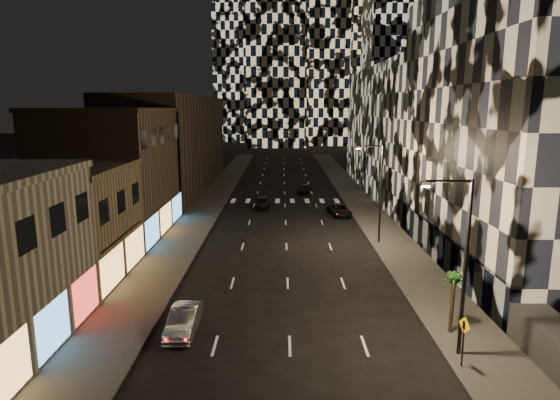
{
  "coord_description": "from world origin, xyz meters",
  "views": [
    {
      "loc": [
        -0.43,
        -11.89,
        12.53
      ],
      "look_at": [
        -0.56,
        20.64,
        6.0
      ],
      "focal_mm": 30.0,
      "sensor_mm": 36.0,
      "label": 1
    }
  ],
  "objects_px": {
    "streetlight_near": "(461,256)",
    "car_dark_rightlane": "(339,210)",
    "car_dark_midlane": "(262,203)",
    "streetlight_far": "(378,187)",
    "car_dark_oncoming": "(305,188)",
    "palm_tree": "(454,283)",
    "ped_sign": "(464,333)",
    "car_silver_parked": "(184,320)"
  },
  "relations": [
    {
      "from": "streetlight_near",
      "to": "streetlight_far",
      "type": "xyz_separation_m",
      "value": [
        0.0,
        20.0,
        0.0
      ]
    },
    {
      "from": "streetlight_far",
      "to": "car_dark_midlane",
      "type": "distance_m",
      "value": 19.52
    },
    {
      "from": "car_silver_parked",
      "to": "ped_sign",
      "type": "xyz_separation_m",
      "value": [
        14.25,
        -3.71,
        1.17
      ]
    },
    {
      "from": "ped_sign",
      "to": "car_silver_parked",
      "type": "bearing_deg",
      "value": 153.26
    },
    {
      "from": "streetlight_near",
      "to": "car_dark_midlane",
      "type": "height_order",
      "value": "streetlight_near"
    },
    {
      "from": "car_dark_rightlane",
      "to": "ped_sign",
      "type": "relative_size",
      "value": 1.8
    },
    {
      "from": "streetlight_near",
      "to": "car_dark_rightlane",
      "type": "relative_size",
      "value": 1.96
    },
    {
      "from": "streetlight_near",
      "to": "car_silver_parked",
      "type": "distance_m",
      "value": 15.25
    },
    {
      "from": "streetlight_near",
      "to": "streetlight_far",
      "type": "relative_size",
      "value": 1.0
    },
    {
      "from": "streetlight_near",
      "to": "car_dark_oncoming",
      "type": "height_order",
      "value": "streetlight_near"
    },
    {
      "from": "car_silver_parked",
      "to": "car_dark_oncoming",
      "type": "distance_m",
      "value": 44.54
    },
    {
      "from": "streetlight_near",
      "to": "streetlight_far",
      "type": "bearing_deg",
      "value": 90.0
    },
    {
      "from": "car_dark_midlane",
      "to": "palm_tree",
      "type": "relative_size",
      "value": 1.22
    },
    {
      "from": "streetlight_far",
      "to": "car_dark_midlane",
      "type": "bearing_deg",
      "value": 126.26
    },
    {
      "from": "car_dark_midlane",
      "to": "car_dark_rightlane",
      "type": "bearing_deg",
      "value": -18.61
    },
    {
      "from": "streetlight_far",
      "to": "car_dark_oncoming",
      "type": "xyz_separation_m",
      "value": [
        -5.35,
        26.16,
        -4.72
      ]
    },
    {
      "from": "car_dark_oncoming",
      "to": "car_dark_rightlane",
      "type": "distance_m",
      "value": 15.19
    },
    {
      "from": "streetlight_far",
      "to": "car_dark_oncoming",
      "type": "distance_m",
      "value": 27.11
    },
    {
      "from": "car_dark_oncoming",
      "to": "palm_tree",
      "type": "bearing_deg",
      "value": 104.09
    },
    {
      "from": "car_dark_midlane",
      "to": "car_dark_rightlane",
      "type": "distance_m",
      "value": 9.97
    },
    {
      "from": "streetlight_far",
      "to": "ped_sign",
      "type": "distance_m",
      "value": 21.47
    },
    {
      "from": "streetlight_near",
      "to": "ped_sign",
      "type": "height_order",
      "value": "streetlight_near"
    },
    {
      "from": "car_dark_midlane",
      "to": "palm_tree",
      "type": "xyz_separation_m",
      "value": [
        11.86,
        -32.94,
        2.3
      ]
    },
    {
      "from": "car_dark_rightlane",
      "to": "ped_sign",
      "type": "distance_m",
      "value": 32.6
    },
    {
      "from": "streetlight_near",
      "to": "car_silver_parked",
      "type": "height_order",
      "value": "streetlight_near"
    },
    {
      "from": "streetlight_near",
      "to": "ped_sign",
      "type": "distance_m",
      "value": 3.68
    },
    {
      "from": "streetlight_near",
      "to": "ped_sign",
      "type": "bearing_deg",
      "value": -92.71
    },
    {
      "from": "streetlight_far",
      "to": "car_dark_oncoming",
      "type": "height_order",
      "value": "streetlight_far"
    },
    {
      "from": "car_silver_parked",
      "to": "palm_tree",
      "type": "relative_size",
      "value": 1.22
    },
    {
      "from": "car_silver_parked",
      "to": "car_dark_midlane",
      "type": "relative_size",
      "value": 1.0
    },
    {
      "from": "car_silver_parked",
      "to": "car_dark_oncoming",
      "type": "xyz_separation_m",
      "value": [
        8.95,
        43.63,
        -0.07
      ]
    },
    {
      "from": "car_silver_parked",
      "to": "car_dark_midlane",
      "type": "bearing_deg",
      "value": 84.42
    },
    {
      "from": "car_silver_parked",
      "to": "car_dark_midlane",
      "type": "height_order",
      "value": "car_dark_midlane"
    },
    {
      "from": "car_dark_oncoming",
      "to": "palm_tree",
      "type": "height_order",
      "value": "palm_tree"
    },
    {
      "from": "streetlight_far",
      "to": "streetlight_near",
      "type": "bearing_deg",
      "value": -90.0
    },
    {
      "from": "car_dark_oncoming",
      "to": "ped_sign",
      "type": "xyz_separation_m",
      "value": [
        5.29,
        -47.34,
        1.24
      ]
    },
    {
      "from": "car_silver_parked",
      "to": "car_dark_oncoming",
      "type": "bearing_deg",
      "value": 78.21
    },
    {
      "from": "streetlight_near",
      "to": "car_dark_rightlane",
      "type": "height_order",
      "value": "streetlight_near"
    },
    {
      "from": "streetlight_near",
      "to": "palm_tree",
      "type": "xyz_separation_m",
      "value": [
        0.65,
        2.35,
        -2.33
      ]
    },
    {
      "from": "streetlight_far",
      "to": "car_dark_rightlane",
      "type": "relative_size",
      "value": 1.96
    },
    {
      "from": "streetlight_far",
      "to": "car_dark_midlane",
      "type": "xyz_separation_m",
      "value": [
        -11.21,
        15.29,
        -4.63
      ]
    },
    {
      "from": "car_dark_midlane",
      "to": "streetlight_far",
      "type": "bearing_deg",
      "value": -48.92
    }
  ]
}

